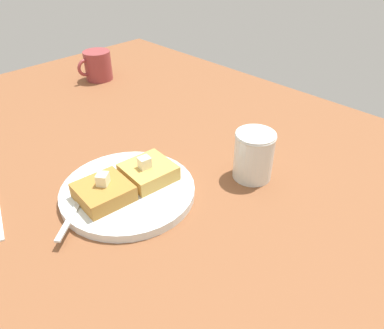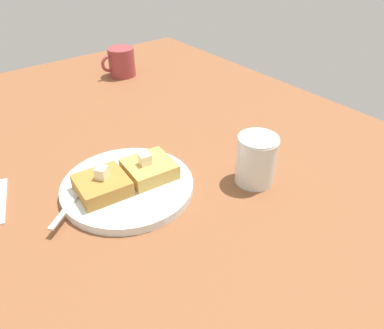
{
  "view_description": "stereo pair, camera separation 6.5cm",
  "coord_description": "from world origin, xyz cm",
  "px_view_note": "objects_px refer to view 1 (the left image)",
  "views": [
    {
      "loc": [
        25.2,
        54.23,
        44.15
      ],
      "look_at": [
        -12.85,
        16.11,
        7.1
      ],
      "focal_mm": 35.0,
      "sensor_mm": 36.0,
      "label": 1
    },
    {
      "loc": [
        20.31,
        58.55,
        44.15
      ],
      "look_at": [
        -12.85,
        16.11,
        7.1
      ],
      "focal_mm": 35.0,
      "sensor_mm": 36.0,
      "label": 2
    }
  ],
  "objects_px": {
    "fork": "(80,202)",
    "syrup_jar": "(253,158)",
    "coffee_mug": "(97,66)",
    "plate": "(128,191)"
  },
  "relations": [
    {
      "from": "fork",
      "to": "syrup_jar",
      "type": "relative_size",
      "value": 1.47
    },
    {
      "from": "coffee_mug",
      "to": "fork",
      "type": "bearing_deg",
      "value": 53.67
    },
    {
      "from": "fork",
      "to": "coffee_mug",
      "type": "xyz_separation_m",
      "value": [
        -0.35,
        -0.47,
        0.02
      ]
    },
    {
      "from": "syrup_jar",
      "to": "coffee_mug",
      "type": "bearing_deg",
      "value": -96.35
    },
    {
      "from": "fork",
      "to": "coffee_mug",
      "type": "distance_m",
      "value": 0.58
    },
    {
      "from": "plate",
      "to": "fork",
      "type": "bearing_deg",
      "value": -16.74
    },
    {
      "from": "plate",
      "to": "fork",
      "type": "xyz_separation_m",
      "value": [
        0.08,
        -0.02,
        0.01
      ]
    },
    {
      "from": "fork",
      "to": "coffee_mug",
      "type": "height_order",
      "value": "coffee_mug"
    },
    {
      "from": "plate",
      "to": "fork",
      "type": "relative_size",
      "value": 1.73
    },
    {
      "from": "plate",
      "to": "syrup_jar",
      "type": "height_order",
      "value": "syrup_jar"
    }
  ]
}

